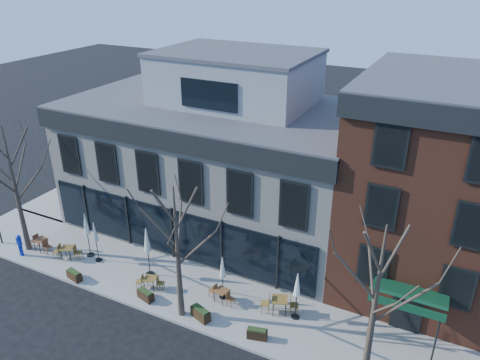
% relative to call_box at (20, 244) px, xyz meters
% --- Properties ---
extents(ground, '(120.00, 120.00, 0.00)m').
position_rel_call_box_xyz_m(ground, '(8.30, 3.88, -0.90)').
color(ground, black).
rests_on(ground, ground).
extents(sidewalk_front, '(33.50, 4.70, 0.15)m').
position_rel_call_box_xyz_m(sidewalk_front, '(11.55, 1.73, -0.82)').
color(sidewalk_front, gray).
rests_on(sidewalk_front, ground).
extents(sidewalk_side, '(4.50, 12.00, 0.15)m').
position_rel_call_box_xyz_m(sidewalk_side, '(-2.95, 9.88, -0.82)').
color(sidewalk_side, gray).
rests_on(sidewalk_side, ground).
extents(corner_building, '(18.39, 10.39, 11.10)m').
position_rel_call_box_xyz_m(corner_building, '(8.37, 8.94, 3.83)').
color(corner_building, beige).
rests_on(corner_building, ground).
extents(red_brick_building, '(8.20, 11.78, 11.18)m').
position_rel_call_box_xyz_m(red_brick_building, '(21.30, 8.86, 4.74)').
color(red_brick_building, brown).
rests_on(red_brick_building, ground).
extents(tree_corner, '(3.93, 3.98, 7.92)m').
position_rel_call_box_xyz_m(tree_corner, '(-0.19, 0.67, 3.35)').
color(tree_corner, '#382B21').
rests_on(tree_corner, sidewalk_front).
extents(tree_mid, '(3.50, 3.55, 7.04)m').
position_rel_call_box_xyz_m(tree_mid, '(11.31, -0.03, 2.90)').
color(tree_mid, '#382B21').
rests_on(tree_mid, sidewalk_front).
extents(tree_right, '(3.72, 3.77, 7.48)m').
position_rel_call_box_xyz_m(tree_right, '(20.31, -0.03, 3.12)').
color(tree_right, '#382B21').
rests_on(tree_right, sidewalk_front).
extents(call_box, '(0.28, 0.28, 1.41)m').
position_rel_call_box_xyz_m(call_box, '(0.00, 0.00, 0.00)').
color(call_box, '#0D24B4').
rests_on(call_box, sidewalk_front).
extents(cafe_set_0, '(1.75, 0.78, 0.90)m').
position_rel_call_box_xyz_m(cafe_set_0, '(0.62, 0.95, -0.28)').
color(cafe_set_0, brown).
rests_on(cafe_set_0, sidewalk_front).
extents(cafe_set_1, '(1.76, 1.02, 0.91)m').
position_rel_call_box_xyz_m(cafe_set_1, '(2.72, 1.01, -0.28)').
color(cafe_set_1, brown).
rests_on(cafe_set_1, sidewalk_front).
extents(cafe_set_2, '(1.59, 0.85, 0.82)m').
position_rel_call_box_xyz_m(cafe_set_2, '(8.72, 0.92, -0.33)').
color(cafe_set_2, brown).
rests_on(cafe_set_2, sidewalk_front).
extents(cafe_set_4, '(1.62, 0.74, 0.83)m').
position_rel_call_box_xyz_m(cafe_set_4, '(12.61, 1.72, -0.32)').
color(cafe_set_4, brown).
rests_on(cafe_set_4, sidewalk_front).
extents(cafe_set_5, '(1.95, 1.13, 1.01)m').
position_rel_call_box_xyz_m(cafe_set_5, '(15.57, 2.27, -0.23)').
color(cafe_set_5, brown).
rests_on(cafe_set_5, sidewalk_front).
extents(umbrella_0, '(0.45, 0.45, 2.82)m').
position_rel_call_box_xyz_m(umbrella_0, '(3.65, 1.84, 1.24)').
color(umbrella_0, black).
rests_on(umbrella_0, sidewalk_front).
extents(umbrella_1, '(0.41, 0.41, 2.54)m').
position_rel_call_box_xyz_m(umbrella_1, '(4.44, 1.66, 1.04)').
color(umbrella_1, black).
rests_on(umbrella_1, sidewalk_front).
extents(umbrella_2, '(0.48, 0.48, 2.98)m').
position_rel_call_box_xyz_m(umbrella_2, '(7.95, 1.89, 1.36)').
color(umbrella_2, black).
rests_on(umbrella_2, sidewalk_front).
extents(umbrella_3, '(0.40, 0.40, 2.48)m').
position_rel_call_box_xyz_m(umbrella_3, '(12.52, 2.02, 1.00)').
color(umbrella_3, black).
rests_on(umbrella_3, sidewalk_front).
extents(umbrella_4, '(0.42, 0.42, 2.61)m').
position_rel_call_box_xyz_m(umbrella_4, '(16.42, 2.27, 1.09)').
color(umbrella_4, black).
rests_on(umbrella_4, sidewalk_front).
extents(planter_0, '(1.02, 0.58, 0.54)m').
position_rel_call_box_xyz_m(planter_0, '(4.52, -0.32, -0.48)').
color(planter_0, '#322010').
rests_on(planter_0, sidewalk_front).
extents(planter_1, '(1.03, 0.62, 0.54)m').
position_rel_call_box_xyz_m(planter_1, '(9.03, 0.08, -0.48)').
color(planter_1, black).
rests_on(planter_1, sidewalk_front).
extents(planter_2, '(1.16, 0.77, 0.60)m').
position_rel_call_box_xyz_m(planter_2, '(12.30, 0.13, -0.45)').
color(planter_2, black).
rests_on(planter_2, sidewalk_front).
extents(planter_3, '(1.00, 0.59, 0.52)m').
position_rel_call_box_xyz_m(planter_3, '(15.33, 0.17, -0.49)').
color(planter_3, black).
rests_on(planter_3, sidewalk_front).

